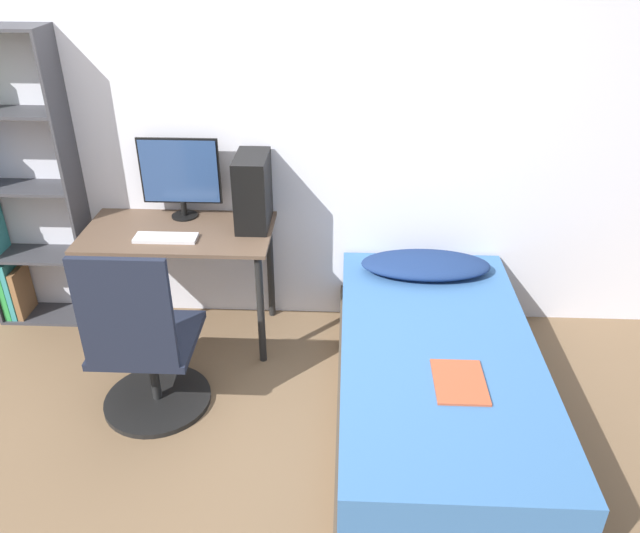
{
  "coord_description": "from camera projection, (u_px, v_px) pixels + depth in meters",
  "views": [
    {
      "loc": [
        0.62,
        -2.29,
        2.38
      ],
      "look_at": [
        0.49,
        0.6,
        0.75
      ],
      "focal_mm": 35.0,
      "sensor_mm": 36.0,
      "label": 1
    }
  ],
  "objects": [
    {
      "name": "office_chair",
      "position": [
        145.0,
        355.0,
        3.25
      ],
      "size": [
        0.59,
        0.59,
        1.04
      ],
      "color": "black",
      "rests_on": "ground_plane"
    },
    {
      "name": "monitor",
      "position": [
        180.0,
        174.0,
        3.74
      ],
      "size": [
        0.49,
        0.16,
        0.5
      ],
      "color": "black",
      "rests_on": "desk"
    },
    {
      "name": "bed",
      "position": [
        435.0,
        383.0,
        3.28
      ],
      "size": [
        1.03,
        2.01,
        0.48
      ],
      "color": "#4C3D2D",
      "rests_on": "ground_plane"
    },
    {
      "name": "bookshelf",
      "position": [
        10.0,
        196.0,
        3.83
      ],
      "size": [
        0.64,
        0.26,
        1.87
      ],
      "color": "#38383D",
      "rests_on": "ground_plane"
    },
    {
      "name": "desk",
      "position": [
        180.0,
        248.0,
        3.76
      ],
      "size": [
        1.12,
        0.6,
        0.75
      ],
      "color": "brown",
      "rests_on": "ground_plane"
    },
    {
      "name": "magazine",
      "position": [
        459.0,
        382.0,
        2.91
      ],
      "size": [
        0.24,
        0.32,
        0.01
      ],
      "color": "#B24C2D",
      "rests_on": "bed"
    },
    {
      "name": "wall_back",
      "position": [
        244.0,
        132.0,
        3.72
      ],
      "size": [
        8.0,
        0.05,
        2.5
      ],
      "color": "silver",
      "rests_on": "ground_plane"
    },
    {
      "name": "keyboard",
      "position": [
        166.0,
        238.0,
        3.59
      ],
      "size": [
        0.36,
        0.12,
        0.02
      ],
      "color": "silver",
      "rests_on": "desk"
    },
    {
      "name": "ground_plane",
      "position": [
        219.0,
        450.0,
        3.18
      ],
      "size": [
        14.0,
        14.0,
        0.0
      ],
      "primitive_type": "plane",
      "color": "brown"
    },
    {
      "name": "pc_tower",
      "position": [
        253.0,
        191.0,
        3.67
      ],
      "size": [
        0.19,
        0.35,
        0.43
      ],
      "color": "black",
      "rests_on": "desk"
    },
    {
      "name": "pillow",
      "position": [
        426.0,
        265.0,
        3.78
      ],
      "size": [
        0.78,
        0.36,
        0.11
      ],
      "color": "navy",
      "rests_on": "bed"
    }
  ]
}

